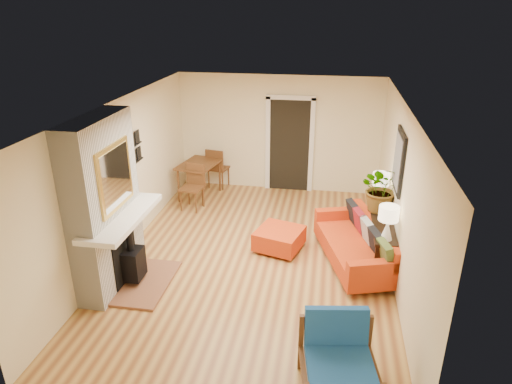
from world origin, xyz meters
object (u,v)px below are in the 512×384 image
console_table (381,226)px  houseplant (382,188)px  dining_table (202,170)px  lamp_near (388,219)px  lamp_far (381,184)px  blue_chair (338,351)px  sofa (359,244)px  ottoman (279,238)px

console_table → houseplant: size_ratio=2.22×
console_table → dining_table: bearing=151.1°
lamp_near → console_table: bearing=90.0°
lamp_near → lamp_far: same height
blue_chair → console_table: 3.06m
dining_table → blue_chair: bearing=-59.3°
sofa → houseplant: houseplant is taller
dining_table → lamp_far: 3.90m
blue_chair → lamp_far: 3.78m
lamp_far → blue_chair: bearing=-100.5°
blue_chair → lamp_near: size_ratio=1.77×
ottoman → console_table: bearing=1.3°
ottoman → lamp_near: size_ratio=1.70×
ottoman → sofa: bearing=-9.2°
lamp_near → houseplant: size_ratio=0.65×
console_table → houseplant: houseplant is taller
houseplant → sofa: bearing=-121.0°
ottoman → lamp_near: 2.01m
sofa → lamp_near: size_ratio=3.99×
lamp_near → dining_table: bearing=143.1°
ottoman → dining_table: size_ratio=0.51×
sofa → lamp_far: bearing=70.1°
dining_table → houseplant: bearing=-25.2°
lamp_near → lamp_far: (0.00, 1.42, 0.00)m
dining_table → lamp_far: lamp_far is taller
console_table → blue_chair: bearing=-102.9°
houseplant → lamp_near: bearing=-89.4°
dining_table → lamp_far: bearing=-19.8°
lamp_near → houseplant: bearing=90.6°
sofa → blue_chair: size_ratio=2.26×
ottoman → lamp_far: lamp_far is taller
ottoman → blue_chair: blue_chair is taller
dining_table → console_table: 4.16m
ottoman → dining_table: 2.86m
dining_table → console_table: (3.65, -2.01, -0.05)m
dining_table → lamp_far: (3.65, -1.31, 0.44)m
sofa → dining_table: dining_table is taller
blue_chair → houseplant: size_ratio=1.14×
ottoman → blue_chair: bearing=-71.0°
ottoman → lamp_near: bearing=-22.1°
console_table → lamp_far: bearing=90.0°
ottoman → console_table: console_table is taller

